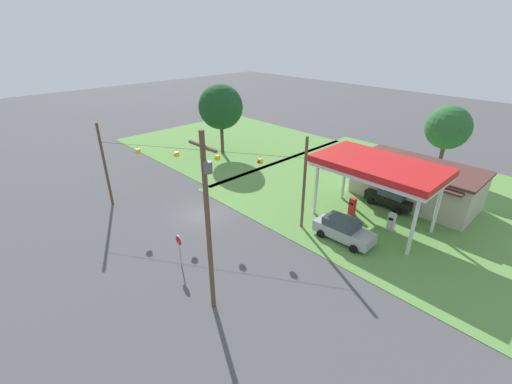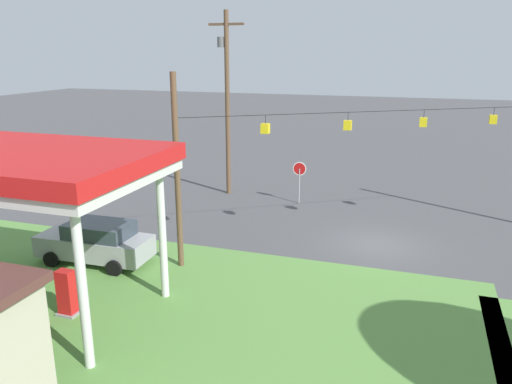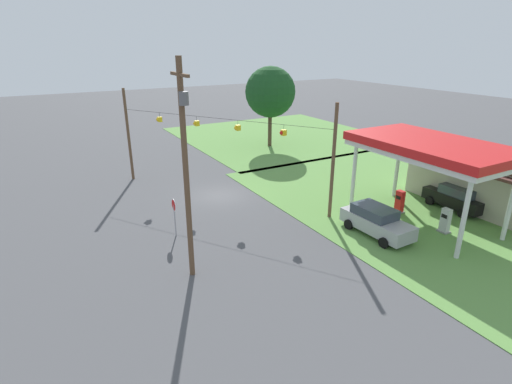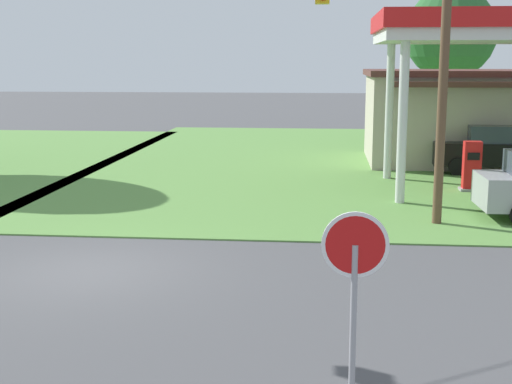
% 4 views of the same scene
% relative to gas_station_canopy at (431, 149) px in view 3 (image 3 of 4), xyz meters
% --- Properties ---
extents(ground_plane, '(160.00, 160.00, 0.00)m').
position_rel_gas_station_canopy_xyz_m(ground_plane, '(-11.34, -9.90, -5.16)').
color(ground_plane, '#4C4C4F').
extents(grass_verge_station_corner, '(36.00, 28.00, 0.04)m').
position_rel_gas_station_canopy_xyz_m(grass_verge_station_corner, '(2.00, 6.87, -5.14)').
color(grass_verge_station_corner, '#5B8E42').
rests_on(grass_verge_station_corner, ground).
extents(grass_verge_opposite_corner, '(24.00, 24.00, 0.04)m').
position_rel_gas_station_canopy_xyz_m(grass_verge_opposite_corner, '(-27.34, 6.10, -5.14)').
color(grass_verge_opposite_corner, '#5B8E42').
rests_on(grass_verge_opposite_corner, ground).
extents(gas_station_canopy, '(10.15, 5.89, 5.68)m').
position_rel_gas_station_canopy_xyz_m(gas_station_canopy, '(0.00, 0.00, 0.00)').
color(gas_station_canopy, silver).
rests_on(gas_station_canopy, ground).
extents(gas_station_store, '(11.26, 6.50, 3.83)m').
position_rel_gas_station_canopy_xyz_m(gas_station_store, '(0.68, 6.85, -3.23)').
color(gas_station_store, '#B2A893').
rests_on(gas_station_store, ground).
extents(fuel_pump_near, '(0.71, 0.56, 1.65)m').
position_rel_gas_station_canopy_xyz_m(fuel_pump_near, '(-1.87, -0.00, -4.37)').
color(fuel_pump_near, gray).
rests_on(fuel_pump_near, ground).
extents(fuel_pump_far, '(0.71, 0.56, 1.65)m').
position_rel_gas_station_canopy_xyz_m(fuel_pump_far, '(1.87, -0.00, -4.37)').
color(fuel_pump_far, gray).
rests_on(fuel_pump_far, ground).
extents(car_at_pumps_front, '(4.87, 2.21, 1.83)m').
position_rel_gas_station_canopy_xyz_m(car_at_pumps_front, '(-0.14, -4.07, -4.21)').
color(car_at_pumps_front, '#9E9EA3').
rests_on(car_at_pumps_front, ground).
extents(car_at_pumps_rear, '(4.50, 2.22, 1.84)m').
position_rel_gas_station_canopy_xyz_m(car_at_pumps_rear, '(-0.24, 4.07, -4.21)').
color(car_at_pumps_rear, black).
rests_on(car_at_pumps_rear, ground).
extents(stop_sign_roadside, '(0.80, 0.08, 2.50)m').
position_rel_gas_station_canopy_xyz_m(stop_sign_roadside, '(-6.26, -15.25, -3.35)').
color(stop_sign_roadside, '#99999E').
rests_on(stop_sign_roadside, ground).
extents(utility_pole_main, '(2.20, 0.44, 11.03)m').
position_rel_gas_station_canopy_xyz_m(utility_pole_main, '(-1.46, -15.97, 0.98)').
color(utility_pole_main, brown).
rests_on(utility_pole_main, ground).
extents(signal_span_gantry, '(15.55, 10.24, 7.98)m').
position_rel_gas_station_canopy_xyz_m(signal_span_gantry, '(-11.34, -9.91, -0.79)').
color(signal_span_gantry, brown).
rests_on(signal_span_gantry, ground).
extents(tree_west_verge, '(5.69, 5.69, 9.11)m').
position_rel_gas_station_canopy_xyz_m(tree_west_verge, '(-23.23, 2.10, 1.09)').
color(tree_west_verge, '#4C3828').
rests_on(tree_west_verge, ground).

